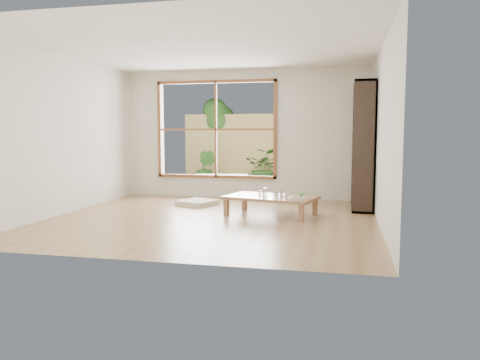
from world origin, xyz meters
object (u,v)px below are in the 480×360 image
(low_table, at_px, (271,198))
(food_tray, at_px, (298,197))
(garden_bench, at_px, (222,177))
(bookshelf, at_px, (363,146))

(low_table, height_order, food_tray, food_tray)
(low_table, xyz_separation_m, food_tray, (0.44, -0.13, 0.06))
(low_table, xyz_separation_m, garden_bench, (-1.54, 2.70, 0.06))
(bookshelf, relative_size, garden_bench, 1.80)
(garden_bench, bearing_deg, bookshelf, -40.26)
(bookshelf, xyz_separation_m, food_tray, (-1.02, -1.06, -0.77))
(low_table, distance_m, garden_bench, 3.11)
(bookshelf, distance_m, food_tray, 1.66)
(low_table, height_order, garden_bench, garden_bench)
(bookshelf, height_order, food_tray, bookshelf)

